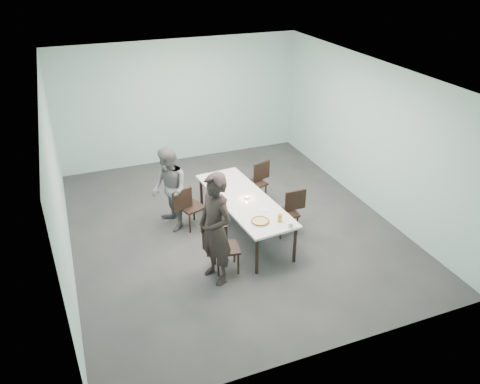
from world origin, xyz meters
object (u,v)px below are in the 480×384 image
object	(u,v)px
amber_tumbler	(220,181)
chair_far_left	(188,205)
table	(244,201)
chair_near_left	(222,245)
pizza	(260,221)
tealight	(247,198)
diner_far	(169,189)
chair_far_right	(258,179)
chair_near_right	(290,209)
diner_near	(215,229)
water_tumbler	(290,225)
side_plate	(263,210)
beer_glass	(280,218)

from	to	relation	value
amber_tumbler	chair_far_left	bearing A→B (deg)	-164.15
amber_tumbler	table	bearing A→B (deg)	-76.03
chair_near_left	pizza	world-z (taller)	chair_near_left
tealight	amber_tumbler	size ratio (longest dim) A/B	0.70
diner_far	tealight	bearing A→B (deg)	52.18
chair_far_right	tealight	bearing A→B (deg)	40.01
chair_near_right	chair_far_right	world-z (taller)	same
diner_near	chair_far_left	bearing A→B (deg)	160.40
table	diner_far	world-z (taller)	diner_far
diner_far	water_tumbler	size ratio (longest dim) A/B	18.29
chair_far_left	diner_far	xyz separation A→B (m)	(-0.30, 0.16, 0.32)
chair_near_left	chair_far_left	distance (m)	1.51
water_tumbler	diner_near	bearing A→B (deg)	176.42
chair_near_right	amber_tumbler	world-z (taller)	chair_near_right
side_plate	water_tumbler	size ratio (longest dim) A/B	2.00
pizza	beer_glass	xyz separation A→B (m)	(0.32, -0.10, 0.06)
amber_tumbler	chair_far_right	bearing A→B (deg)	18.42
chair_far_right	tealight	size ratio (longest dim) A/B	15.54
diner_near	side_plate	bearing A→B (deg)	98.79
chair_far_left	amber_tumbler	world-z (taller)	chair_far_left
chair_near_left	chair_far_right	world-z (taller)	same
side_plate	water_tumbler	bearing A→B (deg)	-74.41
chair_near_right	chair_far_right	bearing A→B (deg)	-86.51
diner_near	side_plate	world-z (taller)	diner_near
chair_far_left	water_tumbler	distance (m)	2.20
side_plate	beer_glass	distance (m)	0.48
chair_near_left	chair_far_right	xyz separation A→B (m)	(1.52, 2.02, 0.00)
amber_tumbler	diner_far	bearing A→B (deg)	-177.30
table	amber_tumbler	bearing A→B (deg)	103.97
chair_near_right	chair_far_right	size ratio (longest dim) A/B	1.00
amber_tumbler	pizza	bearing A→B (deg)	-85.04
chair_far_left	tealight	bearing A→B (deg)	-50.32
chair_far_left	amber_tumbler	bearing A→B (deg)	-3.69
side_plate	amber_tumbler	xyz separation A→B (m)	(-0.36, 1.29, 0.04)
chair_far_right	diner_far	world-z (taller)	diner_far
diner_near	diner_far	world-z (taller)	diner_near
chair_far_right	amber_tumbler	world-z (taller)	chair_far_right
table	chair_near_right	world-z (taller)	chair_near_right
chair_near_right	diner_near	world-z (taller)	diner_near
table	chair_far_left	distance (m)	1.11
chair_near_right	beer_glass	world-z (taller)	beer_glass
diner_near	diner_far	bearing A→B (deg)	169.59
chair_far_right	pizza	distance (m)	2.13
chair_far_left	diner_far	bearing A→B (deg)	132.01
pizza	diner_near	bearing A→B (deg)	-164.58
table	chair_far_left	size ratio (longest dim) A/B	3.07
water_tumbler	diner_far	bearing A→B (deg)	129.67
tealight	diner_near	bearing A→B (deg)	-131.69
chair_near_right	chair_far_right	distance (m)	1.36
diner_far	beer_glass	bearing A→B (deg)	33.84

